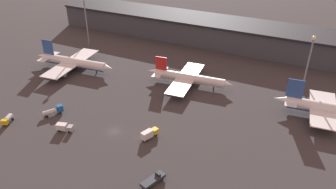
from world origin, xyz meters
The scene contains 12 objects.
ground centered at (0.00, 0.00, 0.00)m, with size 600.00×600.00×0.00m, color #383538.
terminal_building centered at (0.00, 98.46, 6.80)m, with size 191.60×26.32×13.51m.
airplane_0 centered at (-46.51, 33.77, 3.72)m, with size 42.45×36.16×13.36m.
airplane_1 centered at (9.56, 43.68, 3.35)m, with size 39.31×33.33×11.51m.
airplane_2 centered at (65.95, 42.75, 3.87)m, with size 38.90×28.32×13.75m.
service_vehicle_0 centered at (12.86, 2.28, 1.83)m, with size 4.13×6.96×3.27m.
service_vehicle_1 centered at (-26.96, -1.00, 1.69)m, with size 5.41×7.54×3.24m.
service_vehicle_2 centered at (-16.11, -7.38, 1.62)m, with size 6.26×3.77×2.85m.
service_vehicle_3 centered at (-38.16, -12.82, 1.56)m, with size 3.86×5.54×2.66m.
service_vehicle_5 centered at (24.17, -15.66, 1.20)m, with size 5.03×8.26×2.54m.
lamp_post_0 centered at (-59.60, 62.02, 17.21)m, with size 1.80×1.80×27.40m.
lamp_post_1 centered at (55.70, 62.02, 15.56)m, with size 1.80×1.80×24.38m.
Camera 1 is at (58.51, -75.57, 69.29)m, focal length 35.00 mm.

